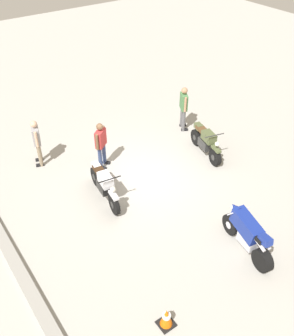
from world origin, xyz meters
TOP-DOWN VIEW (x-y plane):
  - ground_plane at (0.00, 0.00)m, footprint 40.00×40.00m
  - curb_edge at (0.00, 4.60)m, footprint 14.00×0.30m
  - motorcycle_blue_sportbike at (-4.04, -0.53)m, footprint 1.95×0.72m
  - motorcycle_silver_cruiser at (-0.14, 1.44)m, footprint 2.09×0.74m
  - motorcycle_olive_vintage at (-0.15, -2.66)m, footprint 1.93×0.85m
  - person_in_red_shirt at (1.31, 0.67)m, footprint 0.51×0.57m
  - person_in_gray_shirt at (2.69, 2.32)m, footprint 0.64×0.43m
  - person_in_green_shirt at (1.64, -3.11)m, footprint 0.63×0.48m
  - traffic_cone at (-4.55, 2.47)m, footprint 0.36×0.36m

SIDE VIEW (x-z plane):
  - ground_plane at x=0.00m, z-range 0.00..0.00m
  - curb_edge at x=0.00m, z-range 0.00..0.15m
  - traffic_cone at x=-4.55m, z-range 0.00..0.53m
  - motorcycle_olive_vintage at x=-0.15m, z-range -0.05..1.02m
  - motorcycle_silver_cruiser at x=-0.14m, z-range -0.02..1.06m
  - motorcycle_blue_sportbike at x=-4.04m, z-range 0.02..1.17m
  - person_in_gray_shirt at x=2.69m, z-range 0.11..1.77m
  - person_in_red_shirt at x=1.31m, z-range 0.11..1.78m
  - person_in_green_shirt at x=1.64m, z-range 0.13..1.87m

